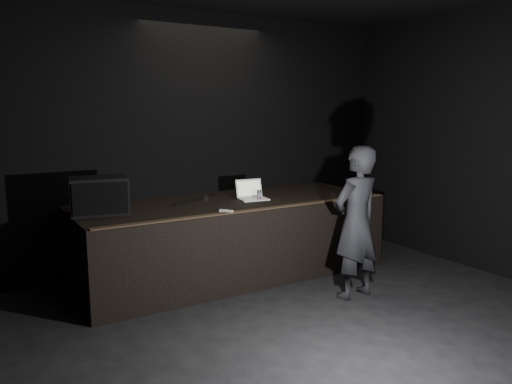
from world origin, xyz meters
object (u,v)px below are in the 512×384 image
at_px(stage_monitor, 99,196).
at_px(person, 356,223).
at_px(stage_riser, 231,237).
at_px(laptop, 251,194).
at_px(beer_can, 259,195).

height_order(stage_monitor, person, person).
relative_size(stage_riser, laptop, 9.90).
relative_size(stage_riser, beer_can, 28.09).
height_order(stage_riser, laptop, laptop).
relative_size(stage_riser, stage_monitor, 5.73).
height_order(stage_riser, beer_can, beer_can).
relative_size(stage_monitor, beer_can, 4.90).
bearing_deg(laptop, person, -60.02).
height_order(stage_monitor, laptop, stage_monitor).
bearing_deg(stage_riser, beer_can, -33.06).
height_order(stage_riser, person, person).
distance_m(stage_monitor, beer_can, 2.00).
xyz_separation_m(stage_riser, person, (0.86, -1.46, 0.39)).
xyz_separation_m(stage_riser, beer_can, (0.31, -0.20, 0.57)).
xyz_separation_m(stage_monitor, laptop, (1.95, -0.09, -0.14)).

